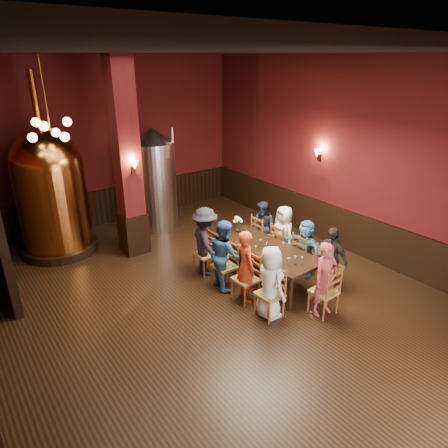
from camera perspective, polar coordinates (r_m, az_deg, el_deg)
room at (r=7.13m, az=-2.21°, el=4.93°), size 10.00×10.02×4.50m
wainscot_right at (r=10.38m, az=16.20°, el=-0.44°), size 0.08×9.90×1.00m
wainscot_back at (r=11.90m, az=-15.86°, el=2.60°), size 7.90×0.08×1.00m
column at (r=9.37m, az=-13.70°, el=8.67°), size 0.58×0.58×4.50m
pendant_cluster at (r=8.84m, az=-23.58°, el=12.27°), size 0.90×0.90×1.70m
sconce_wall at (r=10.29m, az=13.50°, el=9.64°), size 0.20×0.20×0.36m
sconce_column at (r=9.11m, az=-12.89°, el=8.03°), size 0.20×0.20×0.36m
dining_table at (r=8.42m, az=6.03°, el=-3.77°), size 1.05×2.42×0.75m
chair_0 at (r=7.39m, az=6.53°, el=-9.91°), size 0.47×0.47×0.92m
person_0 at (r=7.26m, az=6.62°, el=-8.31°), size 0.52×0.73×1.40m
chair_1 at (r=7.80m, az=3.08°, el=-7.86°), size 0.47×0.47×0.92m
person_1 at (r=7.67m, az=3.13°, el=-6.07°), size 0.48×0.61×1.48m
chair_2 at (r=8.24m, az=0.06°, el=-6.03°), size 0.47×0.47×0.92m
person_2 at (r=8.12m, az=0.06°, el=-4.34°), size 0.53×0.78×1.47m
chair_3 at (r=8.72m, az=-2.66°, el=-4.35°), size 0.47×0.47×0.92m
person_3 at (r=8.58m, az=-2.70°, el=-2.53°), size 0.79×1.10×1.53m
chair_4 at (r=8.52m, az=14.81°, el=-5.83°), size 0.47×0.47×0.92m
person_4 at (r=8.43m, az=14.94°, el=-4.63°), size 0.34×0.78×1.32m
chair_5 at (r=8.89m, az=11.42°, el=-4.27°), size 0.47×0.47×0.92m
person_5 at (r=8.81m, az=11.51°, el=-3.29°), size 0.42×1.18×1.26m
chair_6 at (r=9.27m, az=8.37°, el=-2.84°), size 0.47×0.47×0.92m
person_6 at (r=9.18m, az=8.45°, el=-1.55°), size 0.54×0.73×1.38m
chair_7 at (r=9.70m, az=5.54°, el=-1.50°), size 0.47×0.47×0.92m
person_7 at (r=9.63m, az=5.58°, el=-0.51°), size 0.36×0.65×1.29m
chair_8 at (r=7.64m, az=14.09°, el=-9.31°), size 0.47×0.47×0.92m
person_8 at (r=7.52m, az=14.28°, el=-7.68°), size 0.56×0.41×1.43m
copper_kettle at (r=10.18m, az=-23.45°, el=4.29°), size 1.82×1.82×4.19m
steel_vessel at (r=10.92m, az=-9.84°, el=6.26°), size 1.32×1.32×2.77m
rose_vase at (r=9.01m, az=2.05°, el=0.31°), size 0.22×0.22×0.37m
wine_glass_0 at (r=8.40m, az=5.26°, el=-2.68°), size 0.07×0.07×0.17m
wine_glass_1 at (r=7.71m, az=9.29°, el=-5.38°), size 0.07×0.07×0.17m
wine_glass_2 at (r=7.78m, az=11.03°, el=-5.21°), size 0.07×0.07×0.17m
wine_glass_3 at (r=8.29m, az=3.26°, el=-2.96°), size 0.07×0.07×0.17m
wine_glass_4 at (r=7.79m, az=10.10°, el=-5.11°), size 0.07×0.07×0.17m
wine_glass_5 at (r=8.07m, az=5.95°, el=-3.85°), size 0.07×0.07×0.17m
wine_glass_6 at (r=8.87m, az=3.16°, el=-1.18°), size 0.07×0.07×0.17m
wine_glass_7 at (r=8.30m, az=8.49°, el=-3.16°), size 0.07×0.07×0.17m
wine_glass_8 at (r=8.11m, az=4.56°, el=-3.62°), size 0.07×0.07×0.17m
wine_glass_9 at (r=8.26m, az=6.12°, el=-3.18°), size 0.07×0.07×0.17m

